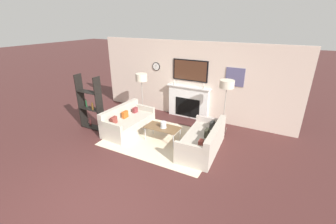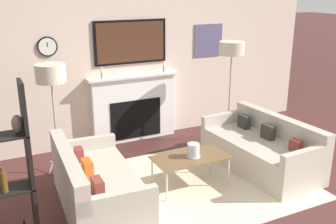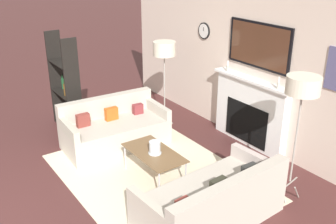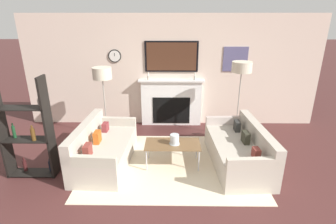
{
  "view_description": "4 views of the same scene",
  "coord_description": "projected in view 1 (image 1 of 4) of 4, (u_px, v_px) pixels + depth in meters",
  "views": [
    {
      "loc": [
        2.92,
        -2.36,
        3.35
      ],
      "look_at": [
        0.04,
        3.08,
        0.8
      ],
      "focal_mm": 24.0,
      "sensor_mm": 36.0,
      "label": 1
    },
    {
      "loc": [
        -2.38,
        -1.41,
        2.61
      ],
      "look_at": [
        0.04,
        3.46,
        0.86
      ],
      "focal_mm": 42.0,
      "sensor_mm": 36.0,
      "label": 2
    },
    {
      "loc": [
        4.23,
        0.07,
        3.16
      ],
      "look_at": [
        -0.32,
        3.24,
        0.83
      ],
      "focal_mm": 42.0,
      "sensor_mm": 36.0,
      "label": 3
    },
    {
      "loc": [
        -0.0,
        -1.54,
        2.65
      ],
      "look_at": [
        -0.07,
        3.12,
        0.92
      ],
      "focal_mm": 28.0,
      "sensor_mm": 36.0,
      "label": 4
    }
  ],
  "objects": [
    {
      "name": "couch_right",
      "position": [
        203.0,
        141.0,
        6.09
      ],
      "size": [
        0.98,
        1.87,
        0.76
      ],
      "color": "#BAB1A1",
      "rests_on": "ground_plane"
    },
    {
      "name": "area_rug",
      "position": [
        162.0,
        139.0,
        6.75
      ],
      "size": [
        3.16,
        2.36,
        0.01
      ],
      "color": "beige",
      "rests_on": "ground_plane"
    },
    {
      "name": "floor_lamp_right",
      "position": [
        227.0,
        85.0,
        6.47
      ],
      "size": [
        0.42,
        0.42,
        1.74
      ],
      "color": "#9E998E",
      "rests_on": "ground_plane"
    },
    {
      "name": "coffee_table",
      "position": [
        163.0,
        128.0,
        6.56
      ],
      "size": [
        1.01,
        0.53,
        0.44
      ],
      "color": "brown",
      "rests_on": "ground_plane"
    },
    {
      "name": "shelf_unit",
      "position": [
        91.0,
        104.0,
        7.17
      ],
      "size": [
        0.83,
        0.28,
        1.77
      ],
      "color": "black",
      "rests_on": "ground_plane"
    },
    {
      "name": "fireplace_wall",
      "position": [
        190.0,
        84.0,
        7.93
      ],
      "size": [
        7.23,
        0.28,
        2.7
      ],
      "color": "beige",
      "rests_on": "ground_plane"
    },
    {
      "name": "floor_lamp_left",
      "position": [
        141.0,
        78.0,
        7.8
      ],
      "size": [
        0.41,
        0.41,
        1.62
      ],
      "color": "#9E998E",
      "rests_on": "ground_plane"
    },
    {
      "name": "hurricane_candle",
      "position": [
        163.0,
        125.0,
        6.49
      ],
      "size": [
        0.19,
        0.19,
        0.19
      ],
      "color": "silver",
      "rests_on": "coffee_table"
    },
    {
      "name": "ground_plane",
      "position": [
        94.0,
        201.0,
        4.48
      ],
      "size": [
        60.0,
        60.0,
        0.0
      ],
      "primitive_type": "plane",
      "color": "#482423"
    },
    {
      "name": "couch_left",
      "position": [
        128.0,
        123.0,
        7.19
      ],
      "size": [
        0.96,
        1.76,
        0.79
      ],
      "color": "#BAB1A1",
      "rests_on": "ground_plane"
    }
  ]
}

